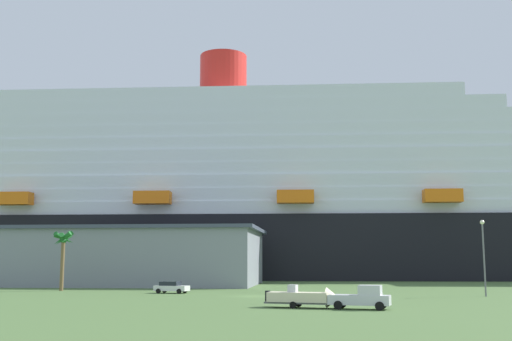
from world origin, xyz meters
TOP-DOWN VIEW (x-y plane):
  - ground_plane at (0.00, 30.00)m, footprint 600.00×600.00m
  - cruise_ship at (13.00, 73.70)m, footprint 267.39×53.22m
  - terminal_building at (-25.20, 32.01)m, footprint 44.83×29.71m
  - pickup_truck at (13.29, -18.88)m, footprint 5.86×3.03m
  - small_boat_on_trailer at (8.09, -17.96)m, footprint 8.07×3.13m
  - palm_tree at (-29.86, 9.78)m, footprint 3.32×3.36m
  - street_lamp at (28.97, 3.82)m, footprint 0.56×0.56m
  - parked_car_white_van at (-11.86, 5.42)m, footprint 4.86×2.68m
  - parked_car_green_wagon at (-19.45, 20.60)m, footprint 4.58×2.19m

SIDE VIEW (x-z plane):
  - ground_plane at x=0.00m, z-range 0.00..0.00m
  - parked_car_green_wagon at x=-19.45m, z-range 0.04..1.62m
  - parked_car_white_van at x=-11.86m, z-range 0.04..1.62m
  - small_boat_on_trailer at x=8.09m, z-range -0.11..2.04m
  - pickup_truck at x=13.29m, z-range -0.06..2.14m
  - terminal_building at x=-25.20m, z-range 0.02..10.25m
  - street_lamp at x=28.97m, z-range 1.29..10.79m
  - palm_tree at x=-29.86m, z-range 2.52..11.37m
  - cruise_ship at x=13.00m, z-range -13.97..49.20m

